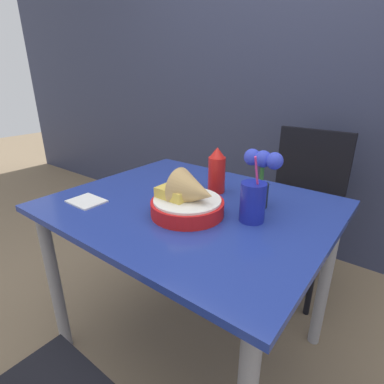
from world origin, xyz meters
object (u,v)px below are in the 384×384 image
ketchup_bottle (217,171)px  drink_cup (253,203)px  chair_far_window (303,196)px  flower_vase (262,171)px  food_basket (189,200)px

ketchup_bottle → drink_cup: 0.29m
chair_far_window → ketchup_bottle: bearing=-105.7°
drink_cup → flower_vase: size_ratio=1.09×
chair_far_window → drink_cup: bearing=-85.4°
flower_vase → food_basket: bearing=-126.1°
chair_far_window → flower_vase: flower_vase is taller
chair_far_window → food_basket: bearing=-98.3°
ketchup_bottle → flower_vase: size_ratio=0.89×
food_basket → drink_cup: 0.22m
chair_far_window → drink_cup: size_ratio=3.88×
flower_vase → drink_cup: bearing=-75.6°
ketchup_bottle → food_basket: bearing=-78.5°
ketchup_bottle → drink_cup: size_ratio=0.82×
drink_cup → flower_vase: bearing=104.4°
chair_far_window → ketchup_bottle: ketchup_bottle is taller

